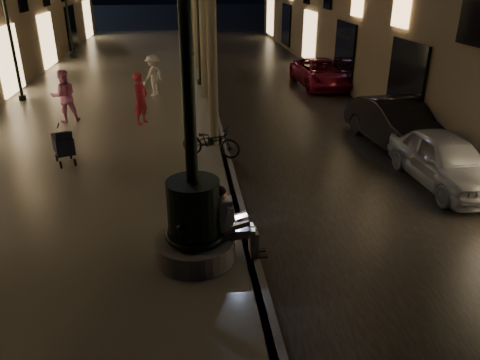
{
  "coord_description": "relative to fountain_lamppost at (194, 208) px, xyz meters",
  "views": [
    {
      "loc": [
        -1.07,
        -5.05,
        4.85
      ],
      "look_at": [
        -0.09,
        3.0,
        1.23
      ],
      "focal_mm": 35.0,
      "sensor_mm": 36.0,
      "label": 1
    }
  ],
  "objects": [
    {
      "name": "ground",
      "position": [
        1.0,
        13.0,
        -1.21
      ],
      "size": [
        120.0,
        120.0,
        0.0
      ],
      "primitive_type": "plane",
      "color": "black",
      "rests_on": "ground"
    },
    {
      "name": "cobble_lane",
      "position": [
        4.0,
        13.0,
        -1.2
      ],
      "size": [
        6.0,
        45.0,
        0.02
      ],
      "primitive_type": "cube",
      "color": "black",
      "rests_on": "ground"
    },
    {
      "name": "promenade",
      "position": [
        -3.0,
        13.0,
        -1.11
      ],
      "size": [
        8.0,
        45.0,
        0.2
      ],
      "primitive_type": "cube",
      "color": "slate",
      "rests_on": "ground"
    },
    {
      "name": "curb_strip",
      "position": [
        1.0,
        13.0,
        -1.11
      ],
      "size": [
        0.25,
        45.0,
        0.2
      ],
      "primitive_type": "cube",
      "color": "#59595B",
      "rests_on": "ground"
    },
    {
      "name": "fountain_lamppost",
      "position": [
        0.0,
        0.0,
        0.0
      ],
      "size": [
        1.4,
        1.4,
        5.21
      ],
      "color": "#59595B",
      "rests_on": "promenade"
    },
    {
      "name": "seated_man_laptop",
      "position": [
        0.61,
        0.0,
        -0.28
      ],
      "size": [
        1.02,
        0.34,
        1.39
      ],
      "color": "tan",
      "rests_on": "promenade"
    },
    {
      "name": "lamp_curb_a",
      "position": [
        0.7,
        6.0,
        2.02
      ],
      "size": [
        0.36,
        0.36,
        4.81
      ],
      "color": "black",
      "rests_on": "promenade"
    },
    {
      "name": "lamp_curb_b",
      "position": [
        0.7,
        14.0,
        2.02
      ],
      "size": [
        0.36,
        0.36,
        4.81
      ],
      "color": "black",
      "rests_on": "promenade"
    },
    {
      "name": "lamp_curb_c",
      "position": [
        0.7,
        22.0,
        2.02
      ],
      "size": [
        0.36,
        0.36,
        4.81
      ],
      "color": "black",
      "rests_on": "promenade"
    },
    {
      "name": "lamp_left_b",
      "position": [
        -6.4,
        12.0,
        2.02
      ],
      "size": [
        0.36,
        0.36,
        4.81
      ],
      "color": "black",
      "rests_on": "promenade"
    },
    {
      "name": "lamp_left_c",
      "position": [
        -6.4,
        22.0,
        2.02
      ],
      "size": [
        0.36,
        0.36,
        4.81
      ],
      "color": "black",
      "rests_on": "promenade"
    },
    {
      "name": "stroller",
      "position": [
        -3.25,
        4.89,
        -0.47
      ],
      "size": [
        0.69,
        1.05,
        1.07
      ],
      "rotation": [
        0.0,
        0.0,
        0.39
      ],
      "color": "black",
      "rests_on": "promenade"
    },
    {
      "name": "car_front",
      "position": [
        6.2,
        2.9,
        -0.58
      ],
      "size": [
        1.61,
        3.77,
        1.27
      ],
      "primitive_type": "imported",
      "rotation": [
        0.0,
        0.0,
        0.03
      ],
      "color": "#979A9D",
      "rests_on": "ground"
    },
    {
      "name": "car_second",
      "position": [
        6.2,
        5.73,
        -0.52
      ],
      "size": [
        1.87,
        4.3,
        1.38
      ],
      "primitive_type": "imported",
      "rotation": [
        0.0,
        0.0,
        0.1
      ],
      "color": "black",
      "rests_on": "ground"
    },
    {
      "name": "car_third",
      "position": [
        6.2,
        13.76,
        -0.6
      ],
      "size": [
        2.17,
        4.45,
        1.22
      ],
      "primitive_type": "imported",
      "rotation": [
        0.0,
        0.0,
        0.04
      ],
      "color": "maroon",
      "rests_on": "ground"
    },
    {
      "name": "pedestrian_red",
      "position": [
        -1.48,
        8.28,
        -0.17
      ],
      "size": [
        0.66,
        0.73,
        1.68
      ],
      "primitive_type": "imported",
      "rotation": [
        0.0,
        0.0,
        1.04
      ],
      "color": "#B52436",
      "rests_on": "promenade"
    },
    {
      "name": "pedestrian_pink",
      "position": [
        -4.03,
        8.86,
        -0.14
      ],
      "size": [
        1.02,
        0.91,
        1.73
      ],
      "primitive_type": "imported",
      "rotation": [
        0.0,
        0.0,
        3.5
      ],
      "color": "#CD6CA1",
      "rests_on": "promenade"
    },
    {
      "name": "pedestrian_white",
      "position": [
        -1.27,
        12.17,
        -0.2
      ],
      "size": [
        1.14,
        1.2,
        1.63
      ],
      "primitive_type": "imported",
      "rotation": [
        0.0,
        0.0,
        4.02
      ],
      "color": "silver",
      "rests_on": "promenade"
    },
    {
      "name": "bicycle",
      "position": [
        0.6,
        4.97,
        -0.58
      ],
      "size": [
        1.73,
        1.16,
        0.86
      ],
      "primitive_type": "imported",
      "rotation": [
        0.0,
        0.0,
        1.17
      ],
      "color": "black",
      "rests_on": "promenade"
    }
  ]
}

